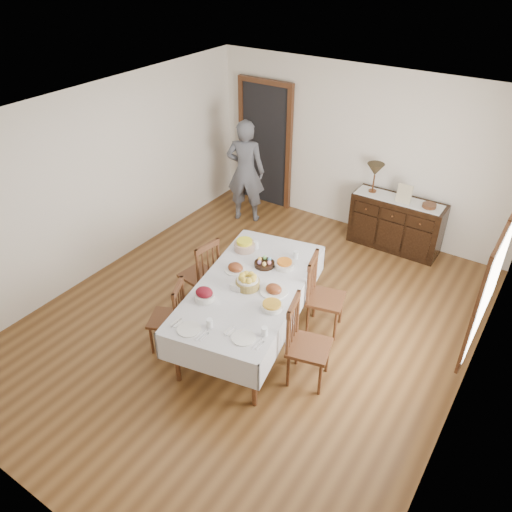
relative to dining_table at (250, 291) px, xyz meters
The scene contains 26 objects.
ground 0.73m from the dining_table, 120.29° to the left, with size 6.00×6.00×0.00m, color brown.
room_shell 1.19m from the dining_table, 113.15° to the left, with size 5.02×6.02×2.65m.
dining_table is the anchor object (origin of this frame).
chair_left_near 0.96m from the dining_table, 135.60° to the right, with size 0.51×0.51×0.92m.
chair_left_far 0.91m from the dining_table, 168.35° to the left, with size 0.47×0.47×0.99m.
chair_right_near 0.91m from the dining_table, 15.51° to the right, with size 0.52×0.52×1.04m.
chair_right_far 0.90m from the dining_table, 44.39° to the left, with size 0.51×0.51×1.02m.
sideboard 3.04m from the dining_table, 76.47° to the left, with size 1.37×0.50×0.82m.
person 3.00m from the dining_table, 125.48° to the left, with size 0.58×0.37×1.85m, color #54565F.
bread_basket 0.18m from the dining_table, 88.22° to the right, with size 0.27×0.27×0.18m.
egg_basket 0.45m from the dining_table, 99.91° to the left, with size 0.25×0.25×0.10m.
ham_platter_a 0.37m from the dining_table, 154.00° to the left, with size 0.27×0.27×0.11m.
ham_platter_b 0.32m from the dining_table, ahead, with size 0.32×0.32×0.11m.
beet_bowl 0.58m from the dining_table, 118.59° to the right, with size 0.23×0.23×0.15m.
carrot_bowl 0.56m from the dining_table, 74.25° to the left, with size 0.24×0.24×0.10m.
pineapple_bowl 0.77m from the dining_table, 129.28° to the left, with size 0.27×0.27×0.14m.
casserole_dish 0.50m from the dining_table, 26.75° to the right, with size 0.24×0.24×0.07m.
butter_dish 0.21m from the dining_table, 116.80° to the right, with size 0.15×0.12×0.07m.
setting_left 0.93m from the dining_table, 92.81° to the right, with size 0.44×0.31×0.10m.
setting_right 0.87m from the dining_table, 55.69° to the right, with size 0.44×0.31×0.10m.
glass_far_a 0.80m from the dining_table, 118.40° to the left, with size 0.07×0.07×0.10m.
glass_far_b 0.81m from the dining_table, 78.50° to the left, with size 0.07×0.07×0.09m.
runner 3.00m from the dining_table, 76.66° to the left, with size 1.30×0.35×0.01m.
table_lamp 3.00m from the dining_table, 84.94° to the left, with size 0.26×0.26×0.46m.
picture_frame 2.98m from the dining_table, 74.95° to the left, with size 0.22×0.08×0.28m.
deco_bowl 3.14m from the dining_table, 68.60° to the left, with size 0.20×0.20×0.06m.
Camera 1 is at (2.72, -4.01, 4.19)m, focal length 35.00 mm.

